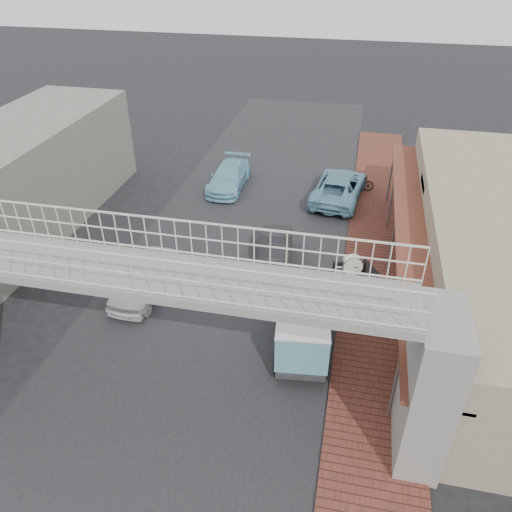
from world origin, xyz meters
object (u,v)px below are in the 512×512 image
at_px(white_hatchback, 143,279).
at_px(angkot_van, 303,320).
at_px(arrow_sign, 370,275).
at_px(street_clock, 352,269).
at_px(angkot_far, 229,177).
at_px(motorcycle_near, 349,286).
at_px(motorcycle_far, 360,183).
at_px(dark_sedan, 275,252).
at_px(angkot_curb, 339,187).

bearing_deg(white_hatchback, angkot_van, -12.06).
bearing_deg(arrow_sign, street_clock, 173.84).
xyz_separation_m(angkot_far, motorcycle_near, (7.49, -9.05, -0.13)).
distance_m(angkot_far, motorcycle_far, 7.57).
distance_m(motorcycle_near, arrow_sign, 2.86).
bearing_deg(white_hatchback, motorcycle_far, 56.68).
height_order(angkot_van, street_clock, street_clock).
bearing_deg(dark_sedan, street_clock, -52.91).
relative_size(motorcycle_far, street_clock, 0.51).
xyz_separation_m(white_hatchback, motorcycle_far, (8.36, 11.54, -0.12)).
distance_m(angkot_curb, angkot_van, 12.23).
height_order(dark_sedan, angkot_curb, angkot_curb).
xyz_separation_m(angkot_curb, motorcycle_near, (1.10, -8.87, -0.20)).
relative_size(angkot_curb, angkot_van, 1.28).
distance_m(dark_sedan, street_clock, 5.34).
xyz_separation_m(motorcycle_far, arrow_sign, (0.62, -11.93, 1.95)).
bearing_deg(motorcycle_near, motorcycle_far, -6.66).
xyz_separation_m(angkot_van, motorcycle_far, (1.51, 13.33, -0.67)).
distance_m(motorcycle_far, street_clock, 12.12).
relative_size(angkot_far, motorcycle_near, 2.72).
relative_size(dark_sedan, motorcycle_near, 2.39).
distance_m(angkot_far, motorcycle_near, 11.75).
bearing_deg(angkot_curb, dark_sedan, 79.33).
bearing_deg(street_clock, angkot_far, 112.16).
bearing_deg(motorcycle_near, angkot_curb, 0.52).
bearing_deg(dark_sedan, angkot_curb, 65.89).
bearing_deg(street_clock, dark_sedan, 121.48).
bearing_deg(angkot_van, motorcycle_near, 59.49).
xyz_separation_m(motorcycle_near, arrow_sign, (0.64, -1.94, 2.00)).
bearing_deg(angkot_curb, angkot_far, 5.29).
bearing_deg(angkot_van, angkot_far, 109.31).
height_order(angkot_far, street_clock, street_clock).
relative_size(angkot_curb, angkot_far, 1.16).
xyz_separation_m(dark_sedan, angkot_van, (1.91, -4.98, 0.59)).
distance_m(white_hatchback, angkot_curb, 12.69).
height_order(dark_sedan, angkot_far, angkot_far).
relative_size(white_hatchback, motorcycle_near, 2.44).
xyz_separation_m(angkot_far, arrow_sign, (8.13, -10.99, 1.87)).
bearing_deg(street_clock, angkot_curb, 83.71).
relative_size(dark_sedan, angkot_far, 0.88).
distance_m(angkot_far, street_clock, 13.46).
bearing_deg(dark_sedan, angkot_van, -75.51).
bearing_deg(motorcycle_far, street_clock, 173.53).
bearing_deg(angkot_far, motorcycle_near, -50.42).
xyz_separation_m(motorcycle_near, street_clock, (-0.00, -1.94, 2.18)).
bearing_deg(motorcycle_near, white_hatchback, 94.02).
distance_m(white_hatchback, motorcycle_near, 8.49).
bearing_deg(angkot_van, angkot_curb, 81.66).
xyz_separation_m(white_hatchback, street_clock, (8.34, -0.38, 2.02)).
bearing_deg(angkot_far, arrow_sign, -53.53).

